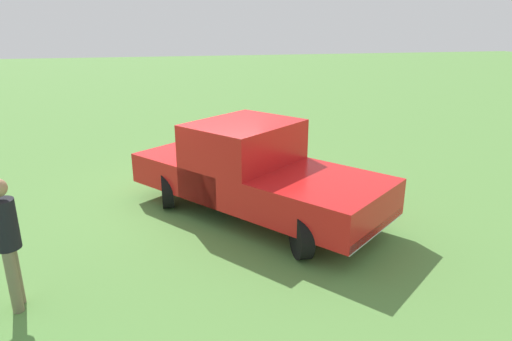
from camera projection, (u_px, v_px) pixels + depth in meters
The scene contains 3 objects.
ground_plane at pixel (212, 202), 9.41m from camera, with size 80.00×80.00×0.00m, color #54843D.
pickup_truck at pixel (251, 168), 8.61m from camera, with size 5.16×4.69×1.79m.
person_bystander at pixel (6, 237), 5.66m from camera, with size 0.36×0.36×1.80m.
Camera 1 is at (8.72, -0.90, 3.61)m, focal length 31.73 mm.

